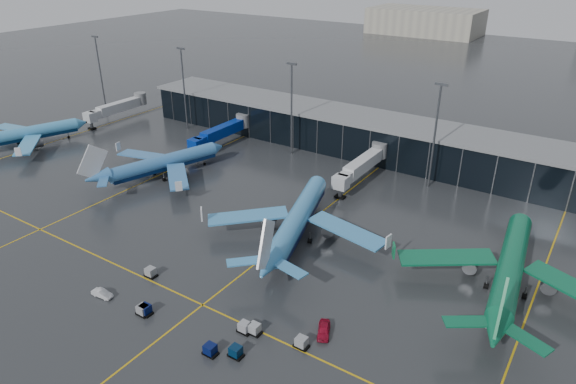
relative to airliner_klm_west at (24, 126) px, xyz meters
The scene contains 13 objects.
ground 83.89m from the airliner_klm_west, ahead, with size 600.00×600.00×0.00m, color #282B2D.
terminal_pier 96.62m from the airliner_klm_west, 31.04° to the left, with size 142.00×17.00×10.70m.
jet_bridges 56.87m from the airliner_klm_west, 32.82° to the left, with size 94.00×27.50×7.20m.
flood_masts 95.89m from the airliner_klm_west, 23.31° to the left, with size 203.00×0.50×25.50m.
taxi_lines 92.99m from the airliner_klm_west, ahead, with size 220.00×120.00×0.02m.
airliner_klm_west is the anchor object (origin of this frame).
airliner_arkefly 50.12m from the airliner_klm_west, ahead, with size 34.40×39.18×12.04m, color #397ABD, non-canonical shape.
airliner_klm_near 93.88m from the airliner_klm_west, ahead, with size 38.58×43.94×13.50m, color #3E90CE, non-canonical shape.
airliner_aer_lingus 133.31m from the airliner_klm_west, ahead, with size 39.20×44.65×13.72m, color #0B623F, non-canonical shape.
baggage_carts 101.95m from the airliner_klm_west, 17.52° to the right, with size 34.08×10.35×1.70m.
mobile_airstair 94.89m from the airliner_klm_west, ahead, with size 2.98×3.67×3.45m.
service_van_red 115.11m from the airliner_klm_west, 11.15° to the right, with size 1.84×4.57×1.56m, color maroon.
service_van_white 84.88m from the airliner_klm_west, 24.23° to the right, with size 1.34×3.85×1.27m, color silver.
Camera 1 is at (59.04, -63.75, 53.30)m, focal length 32.00 mm.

